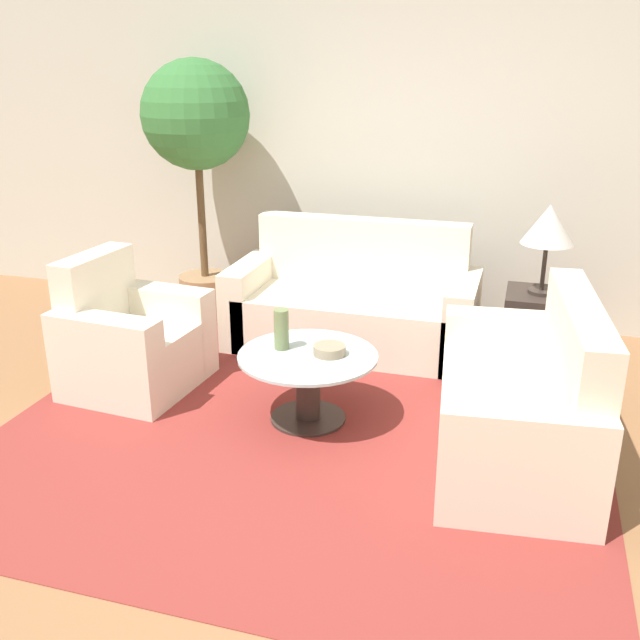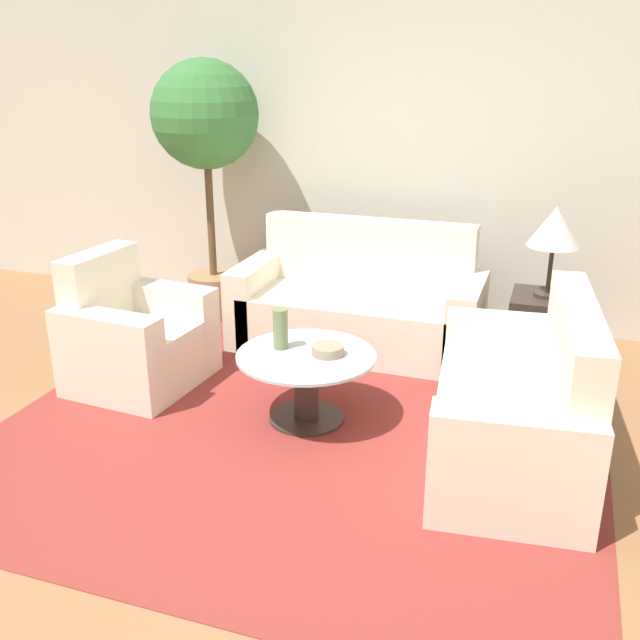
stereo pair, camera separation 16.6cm
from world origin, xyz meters
The scene contains 12 objects.
ground_plane centered at (0.00, 0.00, 0.00)m, with size 14.00×14.00×0.00m, color #8E603D.
wall_back centered at (0.00, 2.72, 1.30)m, with size 10.00×0.06×2.60m.
rug centered at (-0.04, 0.69, 0.00)m, with size 3.42×3.36×0.01m.
sofa_main centered at (-0.07, 1.96, 0.29)m, with size 1.81×0.80×0.91m.
armchair centered at (-1.31, 0.83, 0.29)m, with size 0.80×0.88×0.87m.
loveseat centered at (1.20, 0.64, 0.29)m, with size 0.91×1.55×0.89m.
coffee_table centered at (-0.04, 0.69, 0.28)m, with size 0.82×0.82×0.43m.
side_table centered at (1.24, 1.92, 0.27)m, with size 0.46×0.46×0.53m.
table_lamp centered at (1.24, 1.92, 1.00)m, with size 0.35×0.35×0.61m.
potted_plant centered at (-1.40, 2.18, 1.48)m, with size 0.83×0.83×2.05m.
vase centered at (-0.22, 0.73, 0.55)m, with size 0.09×0.09×0.24m.
bowl centered at (0.08, 0.73, 0.45)m, with size 0.19×0.19×0.06m.
Camera 2 is at (1.27, -2.89, 2.06)m, focal length 40.00 mm.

